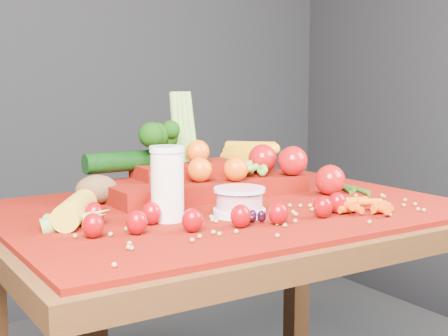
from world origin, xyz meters
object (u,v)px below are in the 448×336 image
milk_glass (167,181)px  yogurt_bowl (239,201)px  produce_mound (211,172)px  table (228,250)px

milk_glass → yogurt_bowl: size_ratio=1.38×
milk_glass → produce_mound: bearing=42.5°
yogurt_bowl → table: bearing=69.5°
yogurt_bowl → produce_mound: 0.28m
milk_glass → yogurt_bowl: milk_glass is taller
table → yogurt_bowl: (-0.04, -0.11, 0.14)m
milk_glass → produce_mound: 0.32m
milk_glass → yogurt_bowl: 0.17m
yogurt_bowl → produce_mound: produce_mound is taller
milk_glass → produce_mound: (0.24, 0.22, -0.03)m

